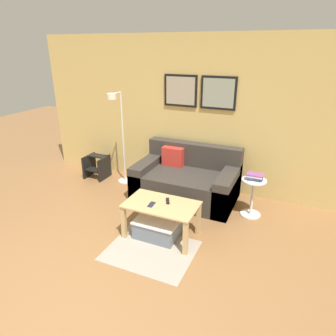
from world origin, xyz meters
name	(u,v)px	position (x,y,z in m)	size (l,w,h in m)	color
ground_plane	(60,313)	(0.00, 0.00, 0.00)	(16.00, 16.00, 0.00)	olive
wall_back	(185,114)	(0.01, 3.21, 1.28)	(5.60, 0.09, 2.55)	#D6B76B
area_rug	(151,250)	(0.36, 1.19, 0.00)	(1.06, 0.86, 0.01)	#A39989
couch	(186,181)	(0.25, 2.70, 0.29)	(1.62, 0.97, 0.84)	#38332D
coffee_table	(161,210)	(0.34, 1.54, 0.38)	(0.93, 0.55, 0.48)	tan
storage_bin	(158,227)	(0.30, 1.52, 0.12)	(0.57, 0.46, 0.25)	slate
floor_lamp	(119,134)	(-1.01, 2.71, 0.94)	(0.27, 0.48, 1.65)	white
side_table	(253,194)	(1.34, 2.56, 0.34)	(0.35, 0.35, 0.57)	white
book_stack	(255,177)	(1.34, 2.56, 0.62)	(0.25, 0.16, 0.09)	#4C4C51
remote_control	(168,201)	(0.40, 1.62, 0.49)	(0.04, 0.15, 0.02)	black
cell_phone	(151,204)	(0.24, 1.46, 0.48)	(0.07, 0.14, 0.01)	#1E2338
step_stool	(97,166)	(-1.60, 2.77, 0.23)	(0.39, 0.39, 0.42)	black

